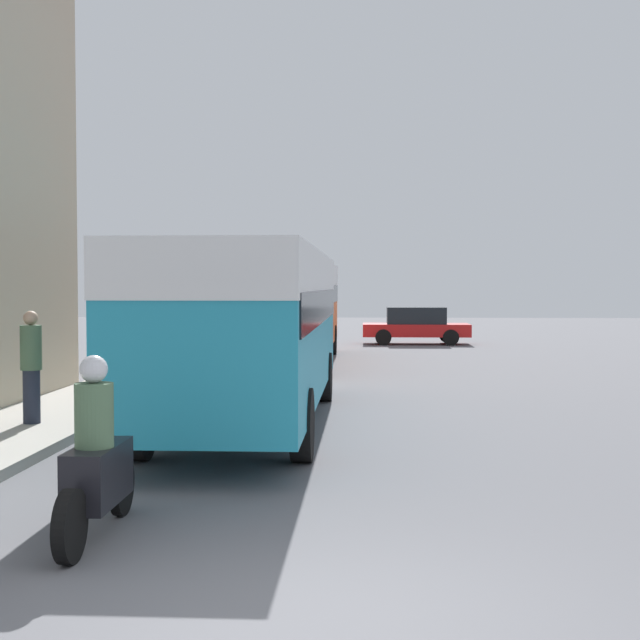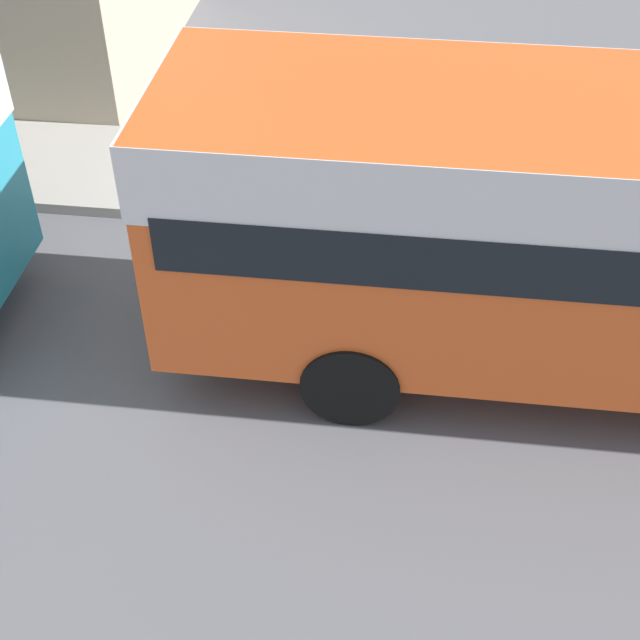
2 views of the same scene
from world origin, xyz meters
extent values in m
plane|color=slate|center=(0.00, 0.00, 0.00)|extent=(120.00, 120.00, 0.00)
cube|color=teal|center=(-1.57, 8.91, 1.72)|extent=(2.41, 10.21, 2.44)
cube|color=white|center=(-1.57, 8.91, 2.57)|extent=(2.43, 10.26, 0.73)
cube|color=black|center=(-1.57, 8.91, 2.02)|extent=(2.46, 9.80, 0.54)
cylinder|color=black|center=(-2.68, 12.08, 0.50)|extent=(0.28, 1.00, 1.00)
cylinder|color=black|center=(-0.47, 12.08, 0.50)|extent=(0.28, 1.00, 1.00)
cylinder|color=black|center=(-2.68, 5.75, 0.50)|extent=(0.28, 1.00, 1.00)
cylinder|color=black|center=(-0.47, 5.75, 0.50)|extent=(0.28, 1.00, 1.00)
cube|color=#EA5B23|center=(-1.92, 21.22, 1.79)|extent=(2.44, 10.61, 2.57)
cube|color=white|center=(-1.92, 21.22, 2.68)|extent=(2.46, 10.66, 0.77)
cube|color=black|center=(-1.92, 21.22, 2.11)|extent=(2.49, 10.18, 0.57)
cylinder|color=black|center=(-3.04, 24.51, 0.50)|extent=(0.28, 1.00, 1.00)
cylinder|color=black|center=(-0.80, 24.51, 0.50)|extent=(0.28, 1.00, 1.00)
cylinder|color=black|center=(-3.04, 17.93, 0.50)|extent=(0.28, 1.00, 1.00)
cylinder|color=black|center=(-0.80, 17.93, 0.50)|extent=(0.28, 1.00, 1.00)
cube|color=black|center=(-2.13, 2.08, 0.59)|extent=(0.38, 1.10, 0.55)
cylinder|color=black|center=(-2.13, 2.88, 0.32)|extent=(0.10, 0.64, 0.64)
cylinder|color=black|center=(-2.13, 1.28, 0.32)|extent=(0.12, 0.64, 0.64)
cylinder|color=#4C6B4C|center=(-2.13, 1.98, 1.17)|extent=(0.36, 0.36, 0.60)
sphere|color=silver|center=(-2.13, 1.98, 1.60)|extent=(0.26, 0.26, 0.26)
cube|color=red|center=(2.38, 30.09, 0.57)|extent=(4.30, 1.80, 0.51)
cube|color=black|center=(2.38, 30.09, 1.16)|extent=(2.36, 1.58, 0.68)
cylinder|color=black|center=(1.05, 29.26, 0.32)|extent=(0.64, 0.22, 0.64)
cylinder|color=black|center=(1.05, 30.92, 0.32)|extent=(0.64, 0.22, 0.64)
cylinder|color=black|center=(3.71, 29.26, 0.32)|extent=(0.64, 0.22, 0.64)
cylinder|color=black|center=(3.71, 30.92, 0.32)|extent=(0.64, 0.22, 0.64)
cylinder|color=#232838|center=(-5.01, 7.92, 0.58)|extent=(0.27, 0.27, 0.86)
cylinder|color=#4C6B4C|center=(-5.01, 7.92, 1.37)|extent=(0.34, 0.34, 0.72)
sphere|color=tan|center=(-5.01, 7.92, 1.85)|extent=(0.23, 0.23, 0.23)
camera|label=1|loc=(0.41, -6.11, 2.37)|focal=50.00mm
camera|label=2|loc=(5.51, 18.39, 6.78)|focal=50.00mm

